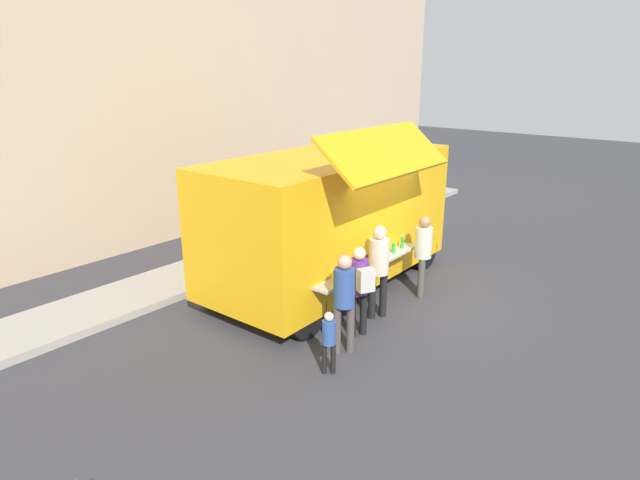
# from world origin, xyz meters

# --- Properties ---
(ground_plane) EXTENTS (60.00, 60.00, 0.00)m
(ground_plane) POSITION_xyz_m (0.00, 0.00, 0.00)
(ground_plane) COLOR #38383D
(curb_strip) EXTENTS (28.00, 1.60, 0.15)m
(curb_strip) POSITION_xyz_m (-4.13, 4.44, 0.07)
(curb_strip) COLOR #9E998E
(curb_strip) RESTS_ON ground
(building_behind) EXTENTS (32.00, 2.40, 9.64)m
(building_behind) POSITION_xyz_m (-3.13, 8.34, 4.82)
(building_behind) COLOR tan
(building_behind) RESTS_ON ground
(food_truck_main) EXTENTS (5.78, 3.47, 3.50)m
(food_truck_main) POSITION_xyz_m (-0.13, 1.82, 1.54)
(food_truck_main) COLOR #EFAB13
(food_truck_main) RESTS_ON ground
(trash_bin) EXTENTS (0.60, 0.60, 1.04)m
(trash_bin) POSITION_xyz_m (3.71, 4.14, 0.52)
(trash_bin) COLOR #2F6239
(trash_bin) RESTS_ON ground
(customer_front_ordering) EXTENTS (0.57, 0.44, 1.80)m
(customer_front_ordering) POSITION_xyz_m (-0.82, 0.15, 1.07)
(customer_front_ordering) COLOR black
(customer_front_ordering) RESTS_ON ground
(customer_mid_with_backpack) EXTENTS (0.45, 0.54, 1.64)m
(customer_mid_with_backpack) POSITION_xyz_m (-1.65, -0.03, 1.01)
(customer_mid_with_backpack) COLOR black
(customer_mid_with_backpack) RESTS_ON ground
(customer_rear_waiting) EXTENTS (0.35, 0.35, 1.71)m
(customer_rear_waiting) POSITION_xyz_m (-2.26, -0.16, 1.02)
(customer_rear_waiting) COLOR #4E443F
(customer_rear_waiting) RESTS_ON ground
(customer_extra_browsing) EXTENTS (0.35, 0.35, 1.70)m
(customer_extra_browsing) POSITION_xyz_m (0.63, 0.02, 1.01)
(customer_extra_browsing) COLOR #494842
(customer_extra_browsing) RESTS_ON ground
(child_near_queue) EXTENTS (0.21, 0.21, 1.04)m
(child_near_queue) POSITION_xyz_m (-2.93, -0.38, 0.62)
(child_near_queue) COLOR black
(child_near_queue) RESTS_ON ground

